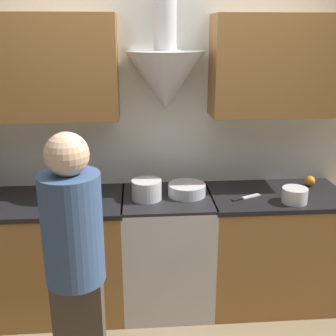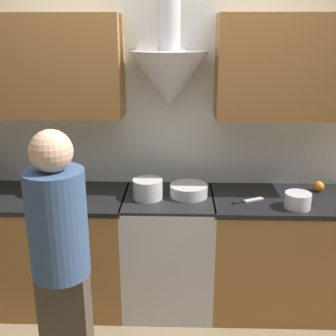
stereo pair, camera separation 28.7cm
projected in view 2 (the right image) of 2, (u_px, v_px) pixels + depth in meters
name	position (u px, v px, depth m)	size (l,w,h in m)	color
ground_plane	(167.00, 331.00, 3.00)	(12.00, 12.00, 0.00)	#847051
wall_back	(159.00, 111.00, 3.12)	(8.40, 0.56, 2.60)	silver
counter_left	(31.00, 249.00, 3.21)	(1.47, 0.62, 0.89)	#9E6B38
counter_right	(277.00, 253.00, 3.16)	(1.01, 0.62, 0.89)	#9E6B38
stove_range	(168.00, 251.00, 3.19)	(0.65, 0.60, 0.89)	silver
stock_pot	(148.00, 189.00, 3.00)	(0.21, 0.21, 0.14)	silver
mixing_bowl	(189.00, 190.00, 3.05)	(0.27, 0.27, 0.08)	silver
orange_fruit	(319.00, 186.00, 3.13)	(0.08, 0.08, 0.08)	orange
saucepan	(298.00, 200.00, 2.84)	(0.18, 0.18, 0.11)	silver
chefs_knife	(248.00, 201.00, 2.96)	(0.23, 0.13, 0.01)	silver
person_foreground_left	(61.00, 262.00, 2.19)	(0.30, 0.30, 1.60)	#473D33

